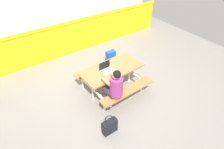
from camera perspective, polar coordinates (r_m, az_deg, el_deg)
ground_plane at (r=5.45m, az=-1.20°, el=-5.20°), size 10.00×10.00×0.02m
accent_backdrop at (r=6.71m, az=-14.01°, el=15.11°), size 8.00×0.14×2.60m
picnic_table_main at (r=5.13m, az=0.00°, el=0.19°), size 1.64×1.60×0.74m
student_nearer at (r=4.53m, az=0.66°, el=-3.52°), size 0.37×0.53×1.21m
laptop_silver at (r=4.95m, az=-1.72°, el=1.70°), size 0.33×0.23×0.22m
backpack_dark at (r=6.47m, az=-0.40°, el=5.08°), size 0.30×0.22×0.44m
tote_bag_bright at (r=4.41m, az=-0.68°, el=-14.85°), size 0.34×0.21×0.43m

